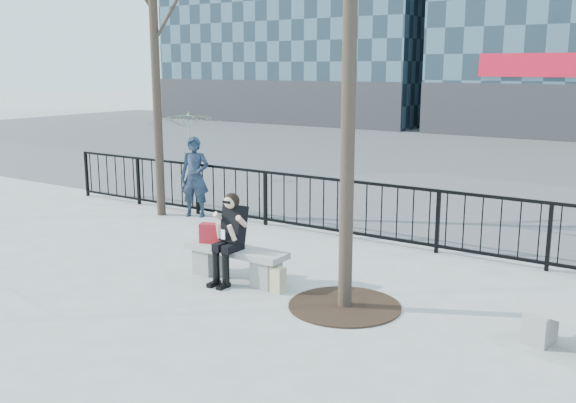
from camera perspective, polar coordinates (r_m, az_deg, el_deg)
The scene contains 10 objects.
ground at distance 9.74m, azimuth -4.60°, elevation -6.89°, with size 120.00×120.00×0.00m, color gray.
street_surface at distance 23.17m, azimuth 18.93°, elevation 3.50°, with size 60.00×23.00×0.01m, color #474747.
railing at distance 12.01m, azimuth 4.21°, elevation -0.53°, with size 14.00×0.06×1.10m.
tree_grate at distance 8.68m, azimuth 5.05°, elevation -9.22°, with size 1.50×1.50×0.02m, color black.
bench_main at distance 9.65m, azimuth -4.63°, elevation -5.20°, with size 1.65×0.46×0.49m.
seated_woman at distance 9.43m, azimuth -5.26°, elevation -3.29°, with size 0.50×0.64×1.34m.
handbag at distance 9.86m, azimuth -6.78°, elevation -2.82°, with size 0.36×0.17×0.30m, color #A8141E.
shopping_bag at distance 9.18m, azimuth -1.31°, elevation -6.84°, with size 0.39×0.14×0.37m, color beige.
standing_man at distance 13.67m, azimuth -8.28°, elevation 2.17°, with size 0.62×0.41×1.70m, color black.
vendor_umbrella at distance 18.26m, azimuth -8.89°, elevation 4.93°, with size 2.10×2.14×1.92m, color yellow.
Camera 1 is at (5.72, -7.24, 3.13)m, focal length 40.00 mm.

